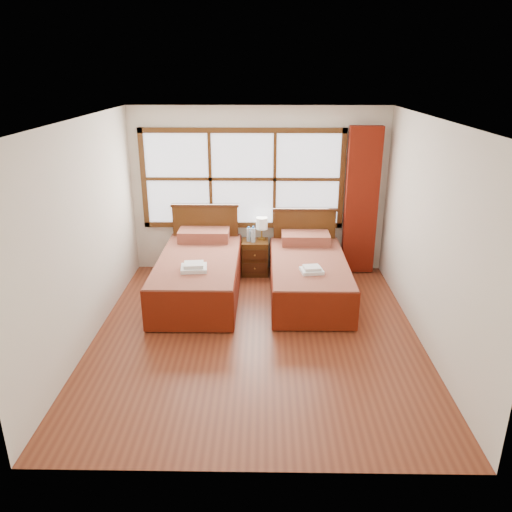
{
  "coord_description": "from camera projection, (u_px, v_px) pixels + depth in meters",
  "views": [
    {
      "loc": [
        0.08,
        -5.46,
        3.11
      ],
      "look_at": [
        -0.02,
        0.7,
        0.79
      ],
      "focal_mm": 35.0,
      "sensor_mm": 36.0,
      "label": 1
    }
  ],
  "objects": [
    {
      "name": "bottle_far",
      "position": [
        253.0,
        235.0,
        7.79
      ],
      "size": [
        0.07,
        0.07,
        0.26
      ],
      "color": "#A9C8D9",
      "rests_on": "nightstand"
    },
    {
      "name": "bed_left",
      "position": [
        199.0,
        273.0,
        7.22
      ],
      "size": [
        1.14,
        2.21,
        1.11
      ],
      "color": "#3F1F0D",
      "rests_on": "floor"
    },
    {
      "name": "window",
      "position": [
        243.0,
        179.0,
        7.75
      ],
      "size": [
        3.16,
        0.06,
        1.56
      ],
      "color": "white",
      "rests_on": "wall_back"
    },
    {
      "name": "nightstand",
      "position": [
        255.0,
        257.0,
        7.98
      ],
      "size": [
        0.42,
        0.41,
        0.56
      ],
      "color": "#4B2B10",
      "rests_on": "floor"
    },
    {
      "name": "bottle_near",
      "position": [
        249.0,
        234.0,
        7.83
      ],
      "size": [
        0.06,
        0.06,
        0.24
      ],
      "color": "#A9C8D9",
      "rests_on": "nightstand"
    },
    {
      "name": "towels_left",
      "position": [
        194.0,
        267.0,
        6.62
      ],
      "size": [
        0.37,
        0.33,
        0.1
      ],
      "rotation": [
        0.0,
        0.0,
        0.11
      ],
      "color": "white",
      "rests_on": "bed_left"
    },
    {
      "name": "curtain",
      "position": [
        361.0,
        202.0,
        7.74
      ],
      "size": [
        0.5,
        0.16,
        2.3
      ],
      "primitive_type": "cube",
      "color": "maroon",
      "rests_on": "wall_back"
    },
    {
      "name": "bed_right",
      "position": [
        308.0,
        274.0,
        7.2
      ],
      "size": [
        1.08,
        2.1,
        1.05
      ],
      "color": "#3F1F0D",
      "rests_on": "floor"
    },
    {
      "name": "towels_right",
      "position": [
        312.0,
        270.0,
        6.64
      ],
      "size": [
        0.32,
        0.29,
        0.08
      ],
      "rotation": [
        0.0,
        0.0,
        0.16
      ],
      "color": "white",
      "rests_on": "bed_right"
    },
    {
      "name": "lamp",
      "position": [
        262.0,
        224.0,
        7.87
      ],
      "size": [
        0.18,
        0.18,
        0.36
      ],
      "color": "#B5953A",
      "rests_on": "nightstand"
    },
    {
      "name": "wall_left",
      "position": [
        84.0,
        235.0,
        5.78
      ],
      "size": [
        0.0,
        4.5,
        4.5
      ],
      "primitive_type": "plane",
      "rotation": [
        1.57,
        0.0,
        1.57
      ],
      "color": "silver",
      "rests_on": "floor"
    },
    {
      "name": "wall_right",
      "position": [
        430.0,
        237.0,
        5.72
      ],
      "size": [
        0.0,
        4.5,
        4.5
      ],
      "primitive_type": "plane",
      "rotation": [
        1.57,
        0.0,
        -1.57
      ],
      "color": "silver",
      "rests_on": "floor"
    },
    {
      "name": "ceiling",
      "position": [
        256.0,
        120.0,
        5.29
      ],
      "size": [
        4.5,
        4.5,
        0.0
      ],
      "primitive_type": "plane",
      "rotation": [
        3.14,
        0.0,
        0.0
      ],
      "color": "white",
      "rests_on": "wall_back"
    },
    {
      "name": "floor",
      "position": [
        256.0,
        335.0,
        6.21
      ],
      "size": [
        4.5,
        4.5,
        0.0
      ],
      "primitive_type": "plane",
      "color": "brown",
      "rests_on": "ground"
    },
    {
      "name": "wall_back",
      "position": [
        259.0,
        191.0,
        7.85
      ],
      "size": [
        4.0,
        0.0,
        4.0
      ],
      "primitive_type": "plane",
      "rotation": [
        1.57,
        0.0,
        0.0
      ],
      "color": "silver",
      "rests_on": "floor"
    }
  ]
}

